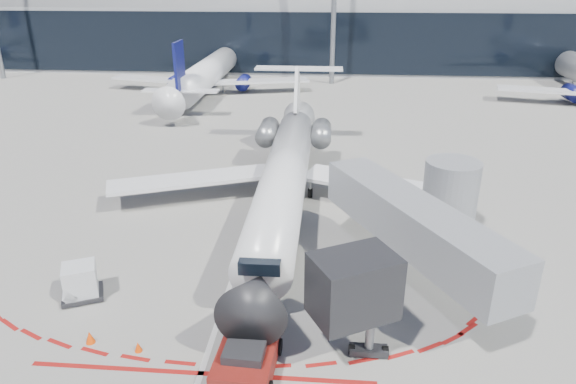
{
  "coord_description": "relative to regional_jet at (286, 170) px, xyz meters",
  "views": [
    {
      "loc": [
        4.78,
        -27.18,
        14.72
      ],
      "look_at": [
        2.46,
        1.32,
        2.53
      ],
      "focal_mm": 32.0,
      "sensor_mm": 36.0,
      "label": 1
    }
  ],
  "objects": [
    {
      "name": "jet_bridge",
      "position": [
        7.77,
        -7.99,
        0.45
      ],
      "size": [
        10.03,
        15.2,
        4.9
      ],
      "color": "gray",
      "rests_on": "ground"
    },
    {
      "name": "safety_cone_right",
      "position": [
        -4.96,
        -15.39,
        -2.33
      ],
      "size": [
        0.33,
        0.33,
        0.46
      ],
      "primitive_type": "cone",
      "color": "#E33F04",
      "rests_on": "ground"
    },
    {
      "name": "regional_jet",
      "position": [
        0.0,
        0.0,
        0.0
      ],
      "size": [
        24.78,
        30.56,
        7.65
      ],
      "color": "silver",
      "rests_on": "ground"
    },
    {
      "name": "ground",
      "position": [
        -2.02,
        -4.97,
        -2.56
      ],
      "size": [
        260.0,
        260.0,
        0.0
      ],
      "primitive_type": "plane",
      "color": "gray",
      "rests_on": "ground"
    },
    {
      "name": "bg_airliner_1",
      "position": [
        -13.49,
        36.33,
        2.54
      ],
      "size": [
        31.49,
        33.34,
        10.19
      ],
      "primitive_type": null,
      "color": "silver",
      "rests_on": "ground"
    },
    {
      "name": "apron_stop_bar",
      "position": [
        -2.02,
        -16.47,
        -2.55
      ],
      "size": [
        14.0,
        0.25,
        0.01
      ],
      "primitive_type": "cube",
      "color": "maroon",
      "rests_on": "ground"
    },
    {
      "name": "apron_centerline",
      "position": [
        -2.02,
        -2.97,
        -2.55
      ],
      "size": [
        0.25,
        40.0,
        0.01
      ],
      "primitive_type": "cube",
      "color": "silver",
      "rests_on": "ground"
    },
    {
      "name": "uld_container",
      "position": [
        -9.05,
        -11.79,
        -1.67
      ],
      "size": [
        2.4,
        2.25,
        1.79
      ],
      "rotation": [
        0.0,
        0.0,
        0.42
      ],
      "color": "black",
      "rests_on": "ground"
    },
    {
      "name": "terminal_building",
      "position": [
        -2.02,
        60.0,
        5.97
      ],
      "size": [
        150.0,
        24.15,
        24.0
      ],
      "color": "gray",
      "rests_on": "ground"
    },
    {
      "name": "pushback_tug",
      "position": [
        -0.18,
        -16.24,
        -1.91
      ],
      "size": [
        2.6,
        5.72,
        1.47
      ],
      "rotation": [
        0.0,
        0.0,
        -0.06
      ],
      "color": "#63140E",
      "rests_on": "ground"
    },
    {
      "name": "safety_cone_left",
      "position": [
        -7.22,
        -15.02,
        -2.27
      ],
      "size": [
        0.41,
        0.41,
        0.57
      ],
      "primitive_type": "cone",
      "color": "#E33F04",
      "rests_on": "ground"
    }
  ]
}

